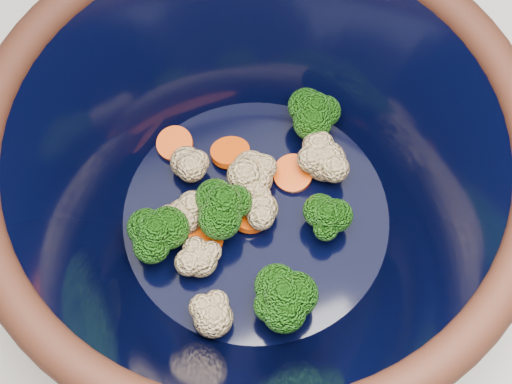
% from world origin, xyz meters
% --- Properties ---
extents(counter, '(1.20, 1.20, 0.90)m').
position_xyz_m(counter, '(0.00, 0.00, 0.45)').
color(counter, silver).
rests_on(counter, ground).
extents(mixing_bowl, '(0.49, 0.49, 0.17)m').
position_xyz_m(mixing_bowl, '(-0.07, 0.03, 0.99)').
color(mixing_bowl, black).
rests_on(mixing_bowl, counter).
extents(vegetable_pile, '(0.20, 0.20, 0.06)m').
position_xyz_m(vegetable_pile, '(-0.08, 0.03, 0.96)').
color(vegetable_pile, '#608442').
rests_on(vegetable_pile, mixing_bowl).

